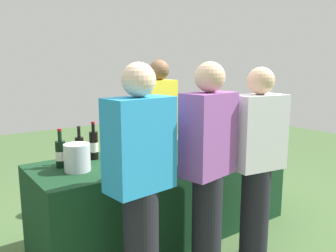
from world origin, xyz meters
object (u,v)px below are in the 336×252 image
(wine_bottle_6, at_px, (221,128))
(menu_board, at_px, (170,163))
(wine_glass_1, at_px, (133,151))
(guest_0, at_px, (140,180))
(wine_bottle_5, at_px, (210,130))
(wine_bottle_1, at_px, (80,150))
(wine_bottle_2, at_px, (94,145))
(wine_bottle_4, at_px, (156,139))
(guest_2, at_px, (257,160))
(wine_bottle_0, at_px, (61,154))
(wine_glass_2, at_px, (237,136))
(guest_1, at_px, (208,165))
(wine_glass_0, at_px, (80,159))
(wine_bottle_3, at_px, (140,141))
(server_pouring, at_px, (160,127))
(ice_bucket, at_px, (77,157))

(wine_bottle_6, xyz_separation_m, menu_board, (-0.10, 0.81, -0.57))
(wine_glass_1, bearing_deg, guest_0, -116.08)
(wine_bottle_5, bearing_deg, guest_0, -148.85)
(wine_bottle_1, height_order, wine_bottle_2, wine_bottle_2)
(wine_bottle_4, height_order, guest_2, guest_2)
(wine_bottle_0, relative_size, wine_bottle_4, 1.02)
(wine_bottle_5, height_order, wine_glass_2, wine_bottle_5)
(menu_board, bearing_deg, wine_bottle_0, -156.02)
(wine_bottle_6, distance_m, guest_1, 1.27)
(wine_glass_2, relative_size, menu_board, 0.21)
(wine_bottle_0, xyz_separation_m, wine_glass_0, (0.08, -0.19, -0.02))
(wine_bottle_3, relative_size, guest_1, 0.20)
(wine_bottle_1, height_order, guest_2, guest_2)
(server_pouring, xyz_separation_m, guest_0, (-1.04, -1.29, -0.04))
(wine_bottle_2, relative_size, wine_glass_2, 2.14)
(wine_glass_2, height_order, ice_bucket, ice_bucket)
(wine_bottle_0, xyz_separation_m, guest_2, (1.28, -0.89, -0.06))
(wine_glass_0, bearing_deg, guest_2, -30.29)
(guest_0, bearing_deg, menu_board, 42.99)
(ice_bucket, bearing_deg, wine_bottle_0, 112.96)
(server_pouring, bearing_deg, wine_bottle_5, 123.47)
(wine_glass_0, relative_size, wine_glass_2, 0.89)
(wine_glass_2, xyz_separation_m, ice_bucket, (-1.57, 0.18, -0.00))
(wine_glass_0, bearing_deg, wine_bottle_2, 48.97)
(wine_glass_1, bearing_deg, ice_bucket, 175.07)
(wine_glass_1, relative_size, server_pouring, 0.08)
(menu_board, bearing_deg, guest_1, -119.88)
(wine_bottle_5, bearing_deg, wine_bottle_3, -175.57)
(guest_2, bearing_deg, wine_bottle_3, 132.57)
(wine_bottle_5, distance_m, guest_1, 1.19)
(menu_board, bearing_deg, server_pouring, -141.63)
(wine_glass_1, height_order, ice_bucket, ice_bucket)
(wine_bottle_3, bearing_deg, menu_board, 41.80)
(wine_bottle_0, xyz_separation_m, wine_bottle_2, (0.31, 0.07, 0.01))
(wine_bottle_6, distance_m, guest_2, 1.03)
(guest_2, bearing_deg, wine_glass_2, 65.59)
(wine_glass_2, distance_m, guest_0, 1.46)
(wine_bottle_5, relative_size, guest_1, 0.19)
(wine_bottle_1, xyz_separation_m, server_pouring, (1.13, 0.49, -0.00))
(wine_bottle_6, distance_m, server_pouring, 0.68)
(wine_bottle_0, bearing_deg, wine_bottle_1, 3.79)
(ice_bucket, xyz_separation_m, guest_0, (0.18, -0.63, -0.04))
(guest_1, bearing_deg, wine_bottle_4, 72.54)
(wine_bottle_1, distance_m, wine_bottle_4, 0.75)
(wine_bottle_2, xyz_separation_m, menu_board, (1.35, 0.76, -0.57))
(wine_bottle_3, relative_size, menu_board, 0.46)
(wine_bottle_4, xyz_separation_m, guest_1, (-0.10, -0.84, -0.03))
(wine_bottle_3, height_order, menu_board, wine_bottle_3)
(wine_bottle_2, bearing_deg, guest_1, -61.05)
(wine_bottle_3, relative_size, wine_bottle_4, 1.07)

